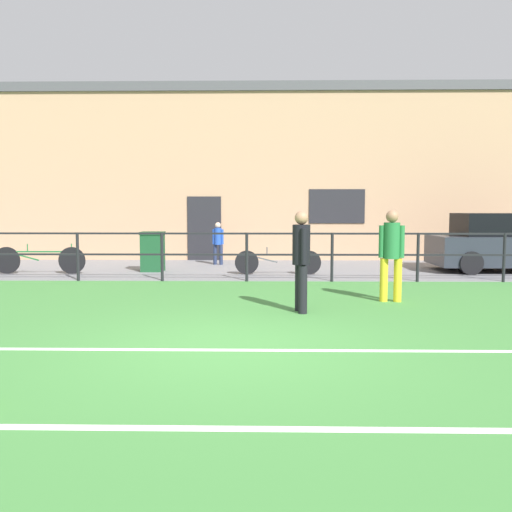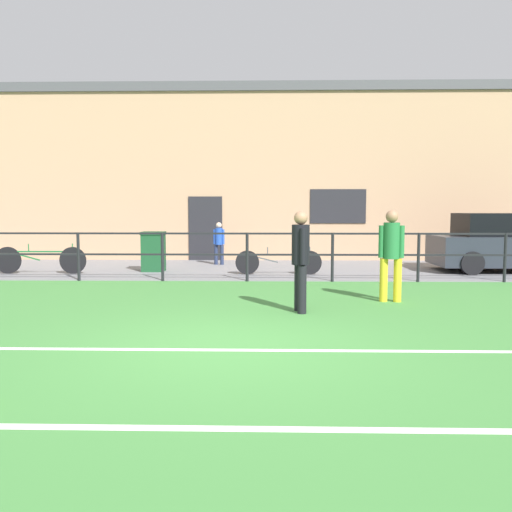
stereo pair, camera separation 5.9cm
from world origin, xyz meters
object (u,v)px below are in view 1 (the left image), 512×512
(player_goalkeeper, at_px, (301,255))
(parked_car_red, at_px, (512,244))
(player_striker, at_px, (391,250))
(trash_bin_0, at_px, (153,251))
(bicycle_parked_0, at_px, (278,262))
(spectator_child, at_px, (218,241))
(bicycle_parked_2, at_px, (39,260))

(player_goalkeeper, xyz_separation_m, parked_car_red, (6.08, 5.85, -0.19))
(player_striker, xyz_separation_m, trash_bin_0, (-5.36, 4.52, -0.40))
(bicycle_parked_0, bearing_deg, player_goalkeeper, -86.73)
(player_goalkeeper, height_order, bicycle_parked_0, player_goalkeeper)
(spectator_child, bearing_deg, bicycle_parked_0, 138.14)
(bicycle_parked_0, bearing_deg, bicycle_parked_2, 180.00)
(bicycle_parked_0, relative_size, bicycle_parked_2, 0.92)
(player_goalkeeper, xyz_separation_m, spectator_child, (-2.03, 7.34, -0.21))
(player_goalkeeper, relative_size, trash_bin_0, 1.57)
(player_striker, relative_size, bicycle_parked_2, 0.70)
(player_goalkeeper, distance_m, trash_bin_0, 6.66)
(bicycle_parked_2, bearing_deg, player_striker, -25.50)
(player_striker, height_order, trash_bin_0, player_striker)
(bicycle_parked_2, bearing_deg, parked_car_red, 4.08)
(player_striker, xyz_separation_m, parked_car_red, (4.36, 4.80, -0.19))
(parked_car_red, distance_m, trash_bin_0, 9.73)
(player_goalkeeper, xyz_separation_m, player_striker, (1.72, 1.05, 0.01))
(spectator_child, xyz_separation_m, bicycle_parked_0, (1.75, -2.39, -0.40))
(spectator_child, relative_size, bicycle_parked_0, 0.57)
(player_goalkeeper, relative_size, spectator_child, 1.31)
(player_striker, xyz_separation_m, spectator_child, (-3.75, 6.29, -0.21))
(player_goalkeeper, bearing_deg, bicycle_parked_2, -137.27)
(player_goalkeeper, bearing_deg, player_striker, 111.45)
(parked_car_red, height_order, trash_bin_0, parked_car_red)
(player_striker, xyz_separation_m, bicycle_parked_2, (-8.19, 3.91, -0.57))
(parked_car_red, xyz_separation_m, trash_bin_0, (-9.72, -0.28, -0.20))
(player_goalkeeper, xyz_separation_m, bicycle_parked_2, (-6.47, 4.95, -0.57))
(parked_car_red, bearing_deg, bicycle_parked_2, -175.92)
(player_striker, height_order, spectator_child, player_striker)
(spectator_child, distance_m, bicycle_parked_2, 5.05)
(bicycle_parked_0, bearing_deg, trash_bin_0, 169.62)
(bicycle_parked_0, relative_size, trash_bin_0, 2.08)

